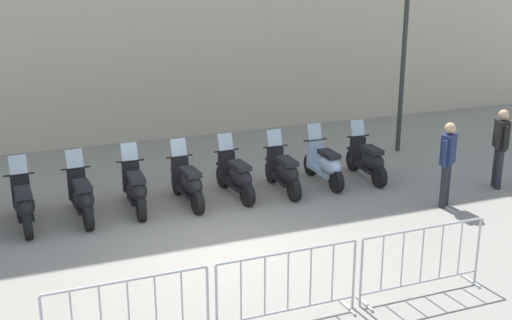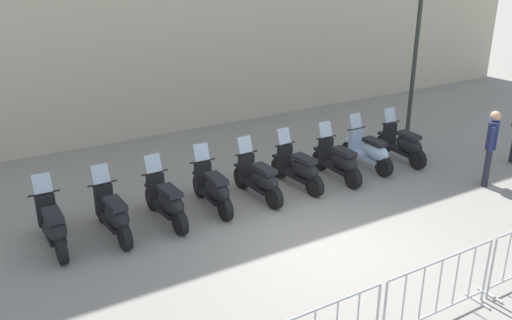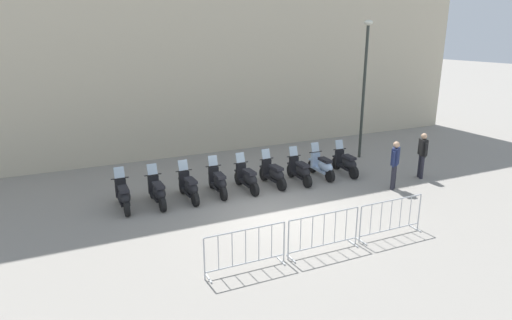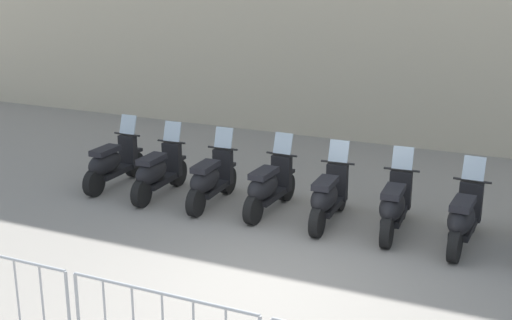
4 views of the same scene
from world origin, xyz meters
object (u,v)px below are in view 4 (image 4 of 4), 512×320
motorcycle_0 (112,163)px  motorcycle_2 (210,180)px  motorcycle_1 (157,172)px  motorcycle_5 (394,206)px  motorcycle_4 (328,197)px  motorcycle_6 (463,219)px  motorcycle_3 (268,187)px

motorcycle_0 → motorcycle_2: 2.10m
motorcycle_0 → motorcycle_1: bearing=-17.8°
motorcycle_5 → motorcycle_4: bearing=170.6°
motorcycle_4 → motorcycle_5: same height
motorcycle_0 → motorcycle_2: same height
motorcycle_0 → motorcycle_2: size_ratio=0.99×
motorcycle_5 → motorcycle_6: size_ratio=1.01×
motorcycle_0 → motorcycle_3: size_ratio=1.00×
motorcycle_0 → motorcycle_4: 4.18m
motorcycle_2 → motorcycle_5: 3.14m
motorcycle_4 → motorcycle_6: same height
motorcycle_3 → motorcycle_6: (3.04, -0.76, 0.00)m
motorcycle_1 → motorcycle_5: same height
motorcycle_1 → motorcycle_2: size_ratio=1.00×
motorcycle_2 → motorcycle_3: size_ratio=1.01×
motorcycle_0 → motorcycle_5: 5.23m
motorcycle_5 → motorcycle_3: bearing=167.6°
motorcycle_3 → motorcycle_2: bearing=172.4°
motorcycle_1 → motorcycle_2: 1.05m
motorcycle_4 → motorcycle_2: bearing=168.5°
motorcycle_2 → motorcycle_3: (1.03, -0.14, 0.00)m
motorcycle_0 → motorcycle_1: (1.00, -0.32, 0.00)m
motorcycle_2 → motorcycle_5: bearing=-10.8°
motorcycle_2 → motorcycle_5: size_ratio=1.00×
motorcycle_2 → motorcycle_0: bearing=165.1°
motorcycle_3 → motorcycle_6: same height
motorcycle_2 → motorcycle_6: size_ratio=1.01×
motorcycle_6 → motorcycle_4: bearing=166.6°
motorcycle_3 → motorcycle_5: (2.05, -0.45, 0.00)m
motorcycle_2 → motorcycle_5: (3.08, -0.59, 0.00)m
motorcycle_3 → motorcycle_5: size_ratio=0.99×
motorcycle_1 → motorcycle_3: bearing=-9.8°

